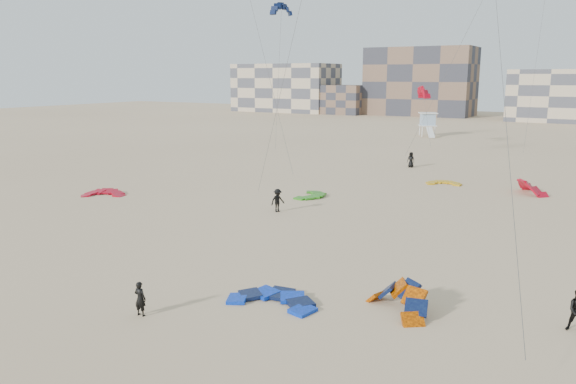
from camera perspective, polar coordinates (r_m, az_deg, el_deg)
The scene contains 16 objects.
ground at distance 26.73m, azimuth -12.59°, elevation -11.75°, with size 320.00×320.00×0.00m, color #D0B48B.
kite_ground_blue at distance 27.01m, azimuth -1.53°, elevation -11.20°, with size 3.90×4.07×0.53m, color #0F33F8, non-canonical shape.
kite_ground_orange at distance 26.64m, azimuth 11.15°, elevation -11.76°, with size 3.31×2.73×2.02m, color #FF6900, non-canonical shape.
kite_ground_red at distance 53.08m, azimuth -18.20°, elevation -0.31°, with size 3.48×3.65×0.75m, color #B20D32, non-canonical shape.
kite_ground_green at distance 49.99m, azimuth 2.29°, elevation -0.44°, with size 3.40×3.61×0.43m, color #39981B, non-canonical shape.
kite_ground_red_far at distance 55.81m, azimuth 23.54°, elevation -0.14°, with size 3.72×3.28×2.07m, color #B20D32, non-canonical shape.
kite_ground_yellow at distance 57.65m, azimuth 15.54°, elevation 0.77°, with size 2.97×3.12×0.39m, color #F0A40B, non-canonical shape.
kitesurfer_main at distance 26.24m, azimuth -14.79°, elevation -10.43°, with size 0.58×0.38×1.60m, color black.
kitesurfer_c at distance 44.10m, azimuth -1.06°, elevation -0.86°, with size 1.19×0.68×1.84m, color black.
kitesurfer_e at distance 67.31m, azimuth 12.38°, elevation 3.23°, with size 0.88×0.57×1.80m, color black.
kite_fly_navy at distance 81.35m, azimuth -0.68°, elevation 17.95°, with size 5.24×8.91×19.56m.
kite_fly_red at distance 85.48m, azimuth 13.60°, elevation 9.70°, with size 5.77×9.01×8.39m.
lifeguard_tower_far at distance 103.38m, azimuth 13.98°, elevation 6.67°, with size 3.98×6.23×4.15m.
condo_west_a at distance 171.50m, azimuth -0.23°, elevation 10.53°, with size 30.00×15.00×14.00m, color beige.
condo_west_b at distance 158.88m, azimuth 13.29°, elevation 10.86°, with size 28.00×14.00×18.00m, color brown.
condo_fill_left at distance 160.56m, azimuth 5.64°, elevation 9.33°, with size 12.00×10.00×8.00m, color brown.
Camera 1 is at (16.97, -17.78, 10.51)m, focal length 35.00 mm.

